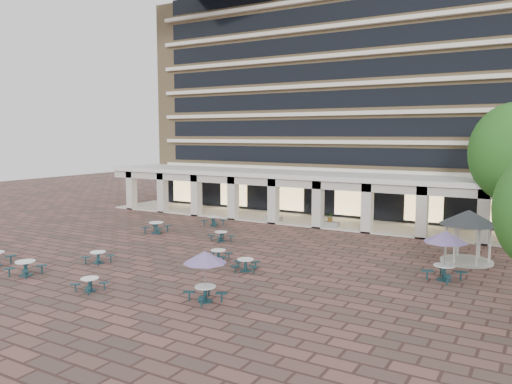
% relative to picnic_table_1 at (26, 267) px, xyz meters
% --- Properties ---
extents(ground, '(120.00, 120.00, 0.00)m').
position_rel_picnic_table_1_xyz_m(ground, '(6.27, 8.96, -0.48)').
color(ground, brown).
rests_on(ground, ground).
extents(apartment_building, '(40.00, 15.50, 25.20)m').
position_rel_picnic_table_1_xyz_m(apartment_building, '(6.27, 34.43, 12.12)').
color(apartment_building, tan).
rests_on(apartment_building, ground).
extents(retail_arcade, '(42.00, 6.60, 4.40)m').
position_rel_picnic_table_1_xyz_m(retail_arcade, '(6.27, 23.76, 2.52)').
color(retail_arcade, white).
rests_on(retail_arcade, ground).
extents(picnic_table_1, '(1.98, 1.98, 0.80)m').
position_rel_picnic_table_1_xyz_m(picnic_table_1, '(0.00, 0.00, 0.00)').
color(picnic_table_1, '#153640').
rests_on(picnic_table_1, ground).
extents(picnic_table_2, '(1.54, 1.54, 0.67)m').
position_rel_picnic_table_1_xyz_m(picnic_table_2, '(5.30, -0.15, -0.08)').
color(picnic_table_2, '#153640').
rests_on(picnic_table_2, ground).
extents(picnic_table_5, '(1.59, 1.59, 0.70)m').
position_rel_picnic_table_1_xyz_m(picnic_table_5, '(1.44, 3.89, -0.06)').
color(picnic_table_5, '#153640').
rests_on(picnic_table_5, ground).
extents(picnic_table_6, '(2.08, 2.08, 2.40)m').
position_rel_picnic_table_1_xyz_m(picnic_table_6, '(11.24, 1.46, 1.56)').
color(picnic_table_6, '#153640').
rests_on(picnic_table_6, ground).
extents(picnic_table_7, '(1.95, 1.95, 0.71)m').
position_rel_picnic_table_1_xyz_m(picnic_table_7, '(10.12, 6.89, -0.05)').
color(picnic_table_7, '#153640').
rests_on(picnic_table_7, ground).
extents(picnic_table_8, '(2.13, 2.13, 0.86)m').
position_rel_picnic_table_1_xyz_m(picnic_table_8, '(-1.82, 12.83, 0.04)').
color(picnic_table_8, '#153640').
rests_on(picnic_table_8, ground).
extents(picnic_table_9, '(1.82, 1.82, 0.80)m').
position_rel_picnic_table_1_xyz_m(picnic_table_9, '(0.30, 17.72, -0.00)').
color(picnic_table_9, '#153640').
rests_on(picnic_table_9, ground).
extents(picnic_table_10, '(1.82, 1.82, 0.70)m').
position_rel_picnic_table_1_xyz_m(picnic_table_10, '(7.46, 8.01, -0.06)').
color(picnic_table_10, '#153640').
rests_on(picnic_table_10, ground).
extents(picnic_table_11, '(2.31, 2.31, 2.67)m').
position_rel_picnic_table_1_xyz_m(picnic_table_11, '(20.27, 10.74, 1.79)').
color(picnic_table_11, '#153640').
rests_on(picnic_table_11, ground).
extents(picnic_table_12, '(1.93, 1.93, 0.71)m').
position_rel_picnic_table_1_xyz_m(picnic_table_12, '(4.35, 12.88, -0.06)').
color(picnic_table_12, '#153640').
rests_on(picnic_table_12, ground).
extents(gazebo, '(3.45, 3.45, 3.21)m').
position_rel_picnic_table_1_xyz_m(gazebo, '(20.80, 15.38, 1.94)').
color(gazebo, beige).
rests_on(gazebo, ground).
extents(planter_left, '(1.50, 0.69, 1.21)m').
position_rel_picnic_table_1_xyz_m(planter_left, '(3.94, 21.86, -0.01)').
color(planter_left, gray).
rests_on(planter_left, ground).
extents(planter_right, '(1.50, 0.63, 1.26)m').
position_rel_picnic_table_1_xyz_m(planter_right, '(9.29, 21.86, 0.03)').
color(planter_right, gray).
rests_on(planter_right, ground).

